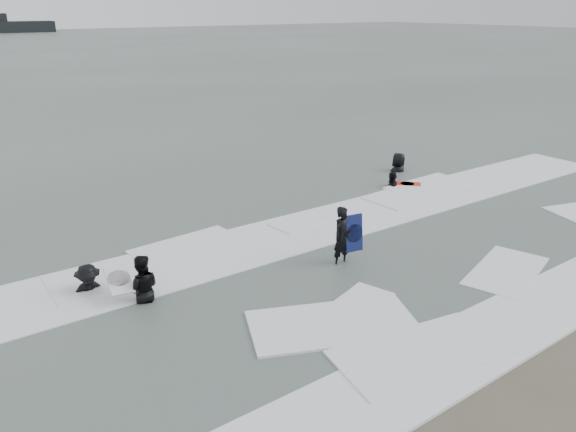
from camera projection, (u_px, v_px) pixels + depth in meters
ground at (433, 340)px, 11.14m from camera, size 320.00×320.00×0.00m
surfer_centre at (342, 265)px, 14.37m from camera, size 0.61×0.43×1.59m
surfer_wading at (143, 301)px, 12.61m from camera, size 0.97×0.87×1.67m
surfer_breaker at (90, 294)px, 12.91m from camera, size 1.03×0.60×1.59m
surfer_right_near at (392, 188)px, 20.43m from camera, size 0.99×1.08×1.77m
surfer_right_far at (398, 172)px, 22.35m from camera, size 1.10×0.92×1.93m
surf_foam at (318, 271)px, 13.96m from camera, size 30.03×9.06×0.09m
bodyboards at (314, 224)px, 15.70m from camera, size 12.30×4.37×1.25m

